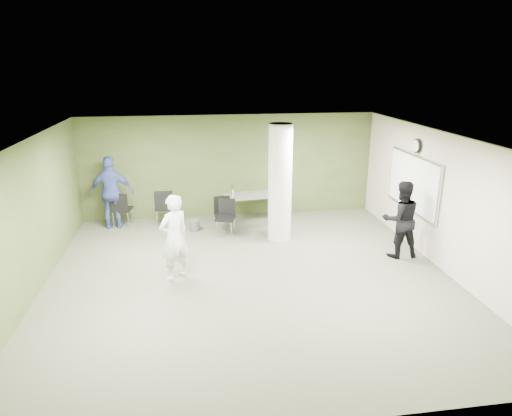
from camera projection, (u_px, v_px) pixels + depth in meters
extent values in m
plane|color=#505240|center=(250.00, 277.00, 9.16)|extent=(8.00, 8.00, 0.00)
plane|color=white|center=(249.00, 138.00, 8.31)|extent=(8.00, 8.00, 0.00)
cube|color=#3F5427|center=(230.00, 166.00, 12.50)|extent=(8.00, 2.80, 0.02)
cube|color=#3F5427|center=(29.00, 221.00, 8.17)|extent=(0.02, 8.00, 2.80)
cube|color=beige|center=(443.00, 202.00, 9.30)|extent=(0.02, 8.00, 2.80)
cylinder|color=silver|center=(280.00, 183.00, 10.76)|extent=(0.56, 0.56, 2.80)
cube|color=silver|center=(413.00, 183.00, 10.39)|extent=(0.04, 2.30, 1.30)
cube|color=white|center=(412.00, 183.00, 10.39)|extent=(0.02, 2.20, 1.20)
cylinder|color=black|center=(417.00, 146.00, 10.13)|extent=(0.05, 0.32, 0.32)
cylinder|color=white|center=(416.00, 146.00, 10.13)|extent=(0.02, 0.26, 0.26)
cube|color=gray|center=(255.00, 195.00, 12.17)|extent=(1.67, 0.90, 0.04)
cylinder|color=silver|center=(231.00, 214.00, 11.85)|extent=(0.04, 0.04, 0.72)
cylinder|color=silver|center=(284.00, 209.00, 12.22)|extent=(0.04, 0.04, 0.72)
cylinder|color=silver|center=(227.00, 208.00, 12.36)|extent=(0.04, 0.04, 0.72)
cylinder|color=silver|center=(277.00, 203.00, 12.73)|extent=(0.04, 0.04, 0.72)
cylinder|color=#1B5324|center=(232.00, 190.00, 12.15)|extent=(0.07, 0.07, 0.25)
cylinder|color=#B2B2B7|center=(233.00, 193.00, 11.95)|extent=(0.06, 0.06, 0.18)
cylinder|color=#4C4C4C|center=(195.00, 226.00, 11.64)|extent=(0.25, 0.25, 0.29)
cube|color=black|center=(122.00, 209.00, 11.92)|extent=(0.53, 0.53, 0.05)
cube|color=black|center=(119.00, 203.00, 11.64)|extent=(0.44, 0.11, 0.45)
cylinder|color=silver|center=(132.00, 216.00, 12.17)|extent=(0.02, 0.02, 0.43)
cylinder|color=silver|center=(118.00, 216.00, 12.18)|extent=(0.02, 0.02, 0.43)
cylinder|color=silver|center=(128.00, 220.00, 11.81)|extent=(0.02, 0.02, 0.43)
cylinder|color=silver|center=(114.00, 220.00, 11.81)|extent=(0.02, 0.02, 0.43)
cube|color=black|center=(164.00, 207.00, 12.00)|extent=(0.51, 0.51, 0.05)
cube|color=black|center=(164.00, 200.00, 11.71)|extent=(0.47, 0.06, 0.48)
cylinder|color=silver|center=(172.00, 214.00, 12.30)|extent=(0.02, 0.02, 0.46)
cylinder|color=silver|center=(157.00, 214.00, 12.23)|extent=(0.02, 0.02, 0.46)
cylinder|color=silver|center=(173.00, 218.00, 11.92)|extent=(0.02, 0.02, 0.46)
cylinder|color=silver|center=(157.00, 219.00, 11.85)|extent=(0.02, 0.02, 0.46)
cube|color=black|center=(223.00, 215.00, 11.59)|extent=(0.45, 0.45, 0.05)
cube|color=black|center=(222.00, 204.00, 11.70)|extent=(0.41, 0.06, 0.42)
cylinder|color=silver|center=(217.00, 226.00, 11.46)|extent=(0.02, 0.02, 0.40)
cylinder|color=silver|center=(231.00, 225.00, 11.52)|extent=(0.02, 0.02, 0.40)
cylinder|color=silver|center=(215.00, 221.00, 11.79)|extent=(0.02, 0.02, 0.40)
cylinder|color=silver|center=(229.00, 220.00, 11.85)|extent=(0.02, 0.02, 0.40)
cube|color=black|center=(225.00, 219.00, 11.28)|extent=(0.56, 0.56, 0.05)
cube|color=black|center=(227.00, 207.00, 11.39)|extent=(0.42, 0.16, 0.44)
cylinder|color=silver|center=(217.00, 229.00, 11.20)|extent=(0.02, 0.02, 0.42)
cylinder|color=silver|center=(231.00, 230.00, 11.15)|extent=(0.02, 0.02, 0.42)
cylinder|color=silver|center=(220.00, 224.00, 11.55)|extent=(0.02, 0.02, 0.42)
cylinder|color=silver|center=(234.00, 225.00, 11.49)|extent=(0.02, 0.02, 0.42)
imported|color=white|center=(174.00, 238.00, 8.85)|extent=(0.76, 0.71, 1.74)
imported|color=black|center=(401.00, 219.00, 9.92)|extent=(0.85, 0.67, 1.72)
imported|color=#40519F|center=(112.00, 193.00, 11.64)|extent=(1.11, 0.47, 1.89)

